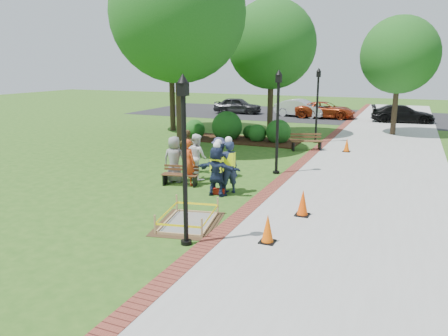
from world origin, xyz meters
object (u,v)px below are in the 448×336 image
at_px(cone_front, 268,229).
at_px(hivis_worker_a, 217,169).
at_px(lamp_near, 184,149).
at_px(wet_concrete_pad, 188,216).
at_px(bench_near, 180,179).
at_px(hivis_worker_c, 218,166).
at_px(hivis_worker_b, 229,166).

distance_m(cone_front, hivis_worker_a, 4.40).
height_order(cone_front, lamp_near, lamp_near).
relative_size(wet_concrete_pad, lamp_near, 0.61).
bearing_deg(cone_front, wet_concrete_pad, 170.35).
bearing_deg(bench_near, lamp_near, -59.67).
relative_size(lamp_near, hivis_worker_c, 2.24).
xyz_separation_m(wet_concrete_pad, lamp_near, (0.63, -1.31, 2.25)).
relative_size(bench_near, hivis_worker_c, 0.75).
relative_size(lamp_near, hivis_worker_b, 2.10).
height_order(cone_front, hivis_worker_a, hivis_worker_a).
bearing_deg(hivis_worker_a, wet_concrete_pad, -82.50).
relative_size(bench_near, cone_front, 1.85).
distance_m(hivis_worker_a, hivis_worker_c, 0.51).
height_order(bench_near, hivis_worker_b, hivis_worker_b).
bearing_deg(wet_concrete_pad, lamp_near, -64.43).
xyz_separation_m(cone_front, hivis_worker_b, (-2.63, 3.72, 0.63)).
bearing_deg(hivis_worker_b, hivis_worker_a, -119.62).
distance_m(wet_concrete_pad, hivis_worker_c, 3.46).
distance_m(wet_concrete_pad, lamp_near, 2.67).
relative_size(bench_near, hivis_worker_a, 0.75).
distance_m(wet_concrete_pad, hivis_worker_b, 3.39).
height_order(bench_near, lamp_near, lamp_near).
relative_size(bench_near, lamp_near, 0.33).
bearing_deg(bench_near, cone_front, -39.93).
bearing_deg(hivis_worker_b, cone_front, -54.79).
relative_size(hivis_worker_b, hivis_worker_c, 1.07).
height_order(cone_front, hivis_worker_b, hivis_worker_b).
relative_size(wet_concrete_pad, hivis_worker_a, 1.36).
height_order(lamp_near, hivis_worker_b, lamp_near).
height_order(wet_concrete_pad, hivis_worker_c, hivis_worker_c).
bearing_deg(bench_near, hivis_worker_b, -5.56).
bearing_deg(lamp_near, hivis_worker_c, 103.97).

